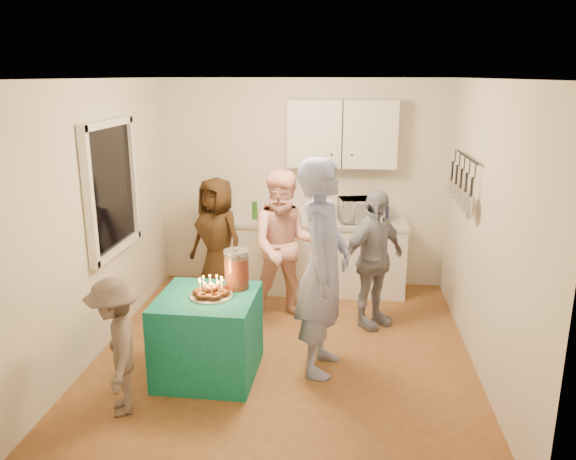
# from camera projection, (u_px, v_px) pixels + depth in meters

# --- Properties ---
(floor) EXTENTS (4.00, 4.00, 0.00)m
(floor) POSITION_uv_depth(u_px,v_px,m) (284.00, 352.00, 5.52)
(floor) COLOR brown
(floor) RESTS_ON ground
(ceiling) EXTENTS (4.00, 4.00, 0.00)m
(ceiling) POSITION_uv_depth(u_px,v_px,m) (284.00, 79.00, 4.83)
(ceiling) COLOR white
(ceiling) RESTS_ON floor
(back_wall) EXTENTS (3.60, 3.60, 0.00)m
(back_wall) POSITION_uv_depth(u_px,v_px,m) (301.00, 184.00, 7.09)
(back_wall) COLOR silver
(back_wall) RESTS_ON floor
(left_wall) EXTENTS (4.00, 4.00, 0.00)m
(left_wall) POSITION_uv_depth(u_px,v_px,m) (97.00, 219.00, 5.35)
(left_wall) COLOR silver
(left_wall) RESTS_ON floor
(right_wall) EXTENTS (4.00, 4.00, 0.00)m
(right_wall) POSITION_uv_depth(u_px,v_px,m) (485.00, 230.00, 4.99)
(right_wall) COLOR silver
(right_wall) RESTS_ON floor
(window_night) EXTENTS (0.04, 1.00, 1.20)m
(window_night) POSITION_uv_depth(u_px,v_px,m) (110.00, 188.00, 5.57)
(window_night) COLOR black
(window_night) RESTS_ON left_wall
(counter) EXTENTS (2.20, 0.58, 0.86)m
(counter) POSITION_uv_depth(u_px,v_px,m) (315.00, 257.00, 7.01)
(counter) COLOR white
(counter) RESTS_ON floor
(countertop) EXTENTS (2.24, 0.62, 0.05)m
(countertop) POSITION_uv_depth(u_px,v_px,m) (316.00, 222.00, 6.89)
(countertop) COLOR beige
(countertop) RESTS_ON counter
(upper_cabinet) EXTENTS (1.30, 0.30, 0.80)m
(upper_cabinet) POSITION_uv_depth(u_px,v_px,m) (342.00, 134.00, 6.72)
(upper_cabinet) COLOR white
(upper_cabinet) RESTS_ON back_wall
(pot_rack) EXTENTS (0.12, 1.00, 0.60)m
(pot_rack) POSITION_uv_depth(u_px,v_px,m) (463.00, 182.00, 5.59)
(pot_rack) COLOR black
(pot_rack) RESTS_ON right_wall
(microwave) EXTENTS (0.58, 0.46, 0.28)m
(microwave) POSITION_uv_depth(u_px,v_px,m) (361.00, 210.00, 6.79)
(microwave) COLOR white
(microwave) RESTS_ON countertop
(party_table) EXTENTS (0.87, 0.87, 0.76)m
(party_table) POSITION_uv_depth(u_px,v_px,m) (208.00, 335.00, 5.02)
(party_table) COLOR #127866
(party_table) RESTS_ON floor
(donut_cake) EXTENTS (0.38, 0.38, 0.18)m
(donut_cake) POSITION_uv_depth(u_px,v_px,m) (211.00, 287.00, 4.88)
(donut_cake) COLOR #381C0C
(donut_cake) RESTS_ON party_table
(punch_jar) EXTENTS (0.22, 0.22, 0.34)m
(punch_jar) POSITION_uv_depth(u_px,v_px,m) (237.00, 270.00, 5.06)
(punch_jar) COLOR red
(punch_jar) RESTS_ON party_table
(man_birthday) EXTENTS (0.57, 0.78, 1.97)m
(man_birthday) POSITION_uv_depth(u_px,v_px,m) (323.00, 268.00, 4.97)
(man_birthday) COLOR #8D99CD
(man_birthday) RESTS_ON floor
(woman_back_left) EXTENTS (0.87, 0.77, 1.49)m
(woman_back_left) POSITION_uv_depth(u_px,v_px,m) (217.00, 239.00, 6.66)
(woman_back_left) COLOR #573818
(woman_back_left) RESTS_ON floor
(woman_back_center) EXTENTS (0.92, 0.78, 1.67)m
(woman_back_center) POSITION_uv_depth(u_px,v_px,m) (286.00, 247.00, 6.06)
(woman_back_center) COLOR #FB8C83
(woman_back_center) RESTS_ON floor
(woman_back_right) EXTENTS (0.89, 0.88, 1.50)m
(woman_back_right) POSITION_uv_depth(u_px,v_px,m) (373.00, 259.00, 5.93)
(woman_back_right) COLOR #101938
(woman_back_right) RESTS_ON floor
(child_near_left) EXTENTS (0.68, 0.84, 1.13)m
(child_near_left) POSITION_uv_depth(u_px,v_px,m) (116.00, 347.00, 4.41)
(child_near_left) COLOR #524742
(child_near_left) RESTS_ON floor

